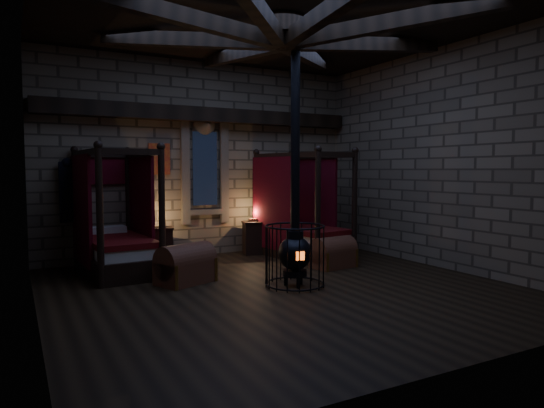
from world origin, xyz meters
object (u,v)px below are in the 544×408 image
trunk_left (186,265)px  stove (295,249)px  bed_left (116,243)px  trunk_right (333,254)px  bed_right (300,231)px

trunk_left → stove: bearing=-57.1°
bed_left → stove: stove is taller
trunk_left → trunk_right: trunk_left is taller
bed_left → bed_right: 3.83m
bed_right → trunk_left: bearing=-166.9°
bed_left → trunk_left: bed_left is taller
bed_left → stove: (2.35, -2.45, 0.06)m
bed_right → bed_left: bearing=167.8°
bed_right → trunk_left: 3.21m
trunk_right → stove: 1.73m
bed_left → trunk_right: size_ratio=2.50×
bed_left → bed_right: size_ratio=0.98×
bed_right → trunk_right: bed_right is taller
bed_right → trunk_right: (-0.05, -1.30, -0.28)m
trunk_right → bed_left: bearing=150.0°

